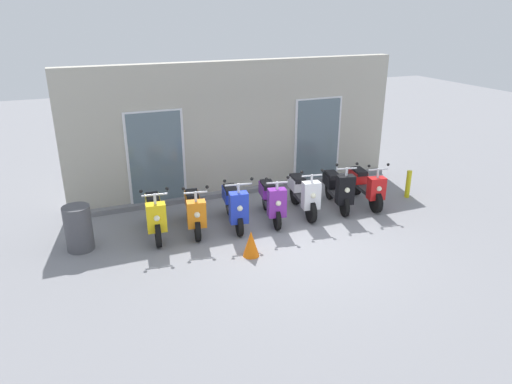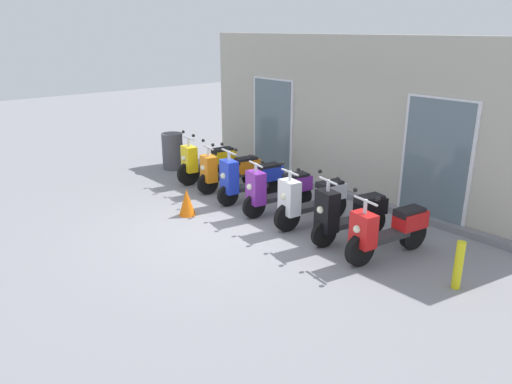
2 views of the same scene
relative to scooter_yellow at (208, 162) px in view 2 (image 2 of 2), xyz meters
The scene contains 12 objects.
ground_plane 2.97m from the scooter_yellow, 28.66° to the right, with size 40.00×40.00×0.00m, color gray.
storefront_facade 3.34m from the scooter_yellow, 35.34° to the left, with size 8.49×0.50×3.31m.
scooter_yellow is the anchor object (origin of this frame).
scooter_orange 0.84m from the scooter_yellow, ahead, with size 0.62×1.56×1.17m.
scooter_blue 1.70m from the scooter_yellow, ahead, with size 0.65×1.55×1.25m.
scooter_purple 2.57m from the scooter_yellow, ahead, with size 0.64×1.53×1.19m.
scooter_white 3.39m from the scooter_yellow, ahead, with size 0.59×1.60×1.22m.
scooter_black 4.29m from the scooter_yellow, ahead, with size 0.66×1.51×1.27m.
scooter_red 5.07m from the scooter_yellow, ahead, with size 0.63×1.65×1.17m.
traffic_cone 2.18m from the scooter_yellow, 45.96° to the right, with size 0.32×0.32×0.52m, color orange.
curb_bollard 6.28m from the scooter_yellow, ahead, with size 0.12×0.12×0.70m, color yellow.
trash_bin 1.50m from the scooter_yellow, behind, with size 0.52×0.52×0.91m, color #4C4C51.
Camera 2 is at (6.41, -4.84, 3.43)m, focal length 34.04 mm.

